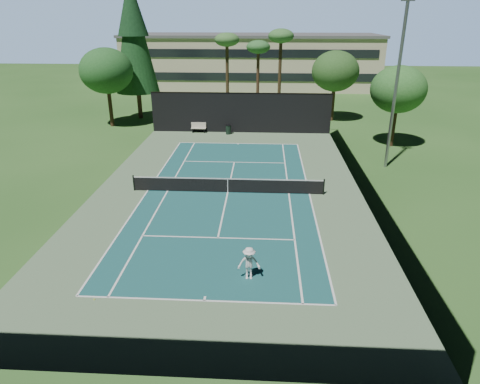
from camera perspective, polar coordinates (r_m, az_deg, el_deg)
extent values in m
plane|color=#2C5A22|center=(28.89, -1.64, -0.06)|extent=(160.00, 160.00, 0.00)
cube|color=#5B7955|center=(28.89, -1.64, -0.05)|extent=(18.00, 32.00, 0.01)
cube|color=#1A5454|center=(28.88, -1.64, -0.04)|extent=(10.97, 23.77, 0.01)
cube|color=white|center=(18.54, -4.79, -14.24)|extent=(10.97, 0.10, 0.01)
cube|color=white|center=(40.09, -0.23, 6.50)|extent=(10.97, 0.10, 0.01)
cube|color=white|center=(23.13, -2.97, -6.11)|extent=(8.23, 0.10, 0.01)
cube|color=white|center=(34.86, -0.77, 4.01)|extent=(8.23, 0.10, 0.01)
cube|color=white|center=(29.83, -12.20, 0.20)|extent=(0.10, 23.77, 0.01)
cube|color=white|center=(28.96, 9.24, -0.26)|extent=(0.10, 23.77, 0.01)
cube|color=white|center=(29.50, -9.63, 0.15)|extent=(0.10, 23.77, 0.01)
cube|color=white|center=(28.84, 6.53, -0.20)|extent=(0.10, 23.77, 0.01)
cube|color=white|center=(28.88, -1.64, -0.03)|extent=(0.10, 12.80, 0.01)
cube|color=white|center=(18.66, -4.73, -13.96)|extent=(0.10, 0.30, 0.01)
cube|color=white|center=(39.94, -0.24, 6.44)|extent=(0.10, 0.30, 0.01)
cylinder|color=black|center=(29.89, -13.98, 1.18)|extent=(0.10, 0.10, 1.10)
cylinder|color=black|center=(28.87, 11.11, 0.67)|extent=(0.10, 0.10, 1.10)
cube|color=black|center=(28.70, -1.65, 0.86)|extent=(12.80, 0.02, 0.92)
cube|color=white|center=(28.52, -1.67, 1.77)|extent=(12.80, 0.04, 0.07)
cube|color=white|center=(28.70, -1.65, 0.86)|extent=(0.05, 0.03, 0.92)
cube|color=black|center=(43.59, 0.10, 10.49)|extent=(18.00, 0.04, 4.00)
cube|color=black|center=(14.14, -7.40, -17.73)|extent=(18.00, 0.04, 4.00)
cube|color=black|center=(28.86, 16.44, 3.22)|extent=(0.04, 32.00, 4.00)
cube|color=black|center=(30.28, -18.95, 3.81)|extent=(0.04, 32.00, 4.00)
cube|color=black|center=(43.22, 0.10, 13.09)|extent=(18.00, 0.06, 0.06)
imported|color=white|center=(19.43, 1.22, -9.49)|extent=(1.05, 0.63, 1.59)
sphere|color=yellow|center=(19.52, -18.85, -13.40)|extent=(0.07, 0.07, 0.07)
sphere|color=#D7E634|center=(31.16, -4.06, 1.68)|extent=(0.06, 0.06, 0.06)
sphere|color=#BDD630|center=(31.02, 2.45, 1.63)|extent=(0.07, 0.07, 0.07)
sphere|color=#C0E433|center=(32.53, -13.27, 2.03)|extent=(0.06, 0.06, 0.06)
cube|color=beige|center=(44.08, -5.56, 8.46)|extent=(1.50, 0.45, 0.05)
cube|color=beige|center=(44.20, -5.54, 8.90)|extent=(1.50, 0.06, 0.55)
cube|color=black|center=(44.24, -6.32, 8.15)|extent=(0.06, 0.40, 0.42)
cube|color=black|center=(44.06, -4.77, 8.15)|extent=(0.06, 0.40, 0.42)
cylinder|color=black|center=(43.32, -1.56, 8.30)|extent=(0.52, 0.52, 0.90)
cylinder|color=black|center=(43.21, -1.57, 8.91)|extent=(0.56, 0.56, 0.05)
cylinder|color=#4F3222|center=(51.49, -13.25, 11.55)|extent=(0.50, 0.50, 3.60)
cone|color=#163D1A|center=(50.68, -14.01, 19.55)|extent=(4.80, 4.80, 12.00)
cone|color=black|center=(50.65, -14.35, 22.93)|extent=(3.30, 3.30, 6.00)
cylinder|color=#43311C|center=(51.21, -1.70, 14.87)|extent=(0.36, 0.36, 8.55)
ellipsoid|color=#3A6A2F|center=(50.82, -1.76, 19.65)|extent=(2.80, 2.80, 1.54)
cylinder|color=#4B3020|center=(53.08, 2.39, 14.64)|extent=(0.36, 0.36, 7.65)
ellipsoid|color=#2B612B|center=(52.69, 2.46, 18.77)|extent=(2.80, 2.80, 1.54)
cylinder|color=#3F2D1B|center=(50.03, 5.30, 14.87)|extent=(0.36, 0.36, 9.00)
ellipsoid|color=#35692F|center=(49.64, 5.49, 20.02)|extent=(2.80, 2.80, 1.54)
cylinder|color=#432E1C|center=(50.05, 12.23, 11.29)|extent=(0.40, 0.40, 3.52)
ellipsoid|color=#29511F|center=(49.50, 12.59, 15.46)|extent=(5.12, 5.12, 4.35)
cylinder|color=#472F1E|center=(41.39, 19.72, 8.03)|extent=(0.40, 0.40, 3.30)
ellipsoid|color=#2C6627|center=(40.74, 20.36, 12.72)|extent=(4.80, 4.80, 4.08)
cylinder|color=#452D1D|center=(48.36, -16.86, 10.59)|extent=(0.40, 0.40, 3.74)
ellipsoid|color=#215623|center=(47.77, -17.40, 15.17)|extent=(5.44, 5.44, 4.62)
cube|color=beige|center=(72.95, 1.46, 16.95)|extent=(40.00, 12.00, 8.00)
cube|color=#59595B|center=(72.67, 1.49, 20.17)|extent=(40.50, 12.50, 0.40)
cube|color=black|center=(67.13, 1.27, 15.09)|extent=(38.00, 0.15, 1.20)
cube|color=black|center=(66.77, 1.29, 17.98)|extent=(38.00, 0.15, 1.20)
cylinder|color=gray|center=(34.35, 20.05, 12.69)|extent=(0.24, 0.24, 12.00)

